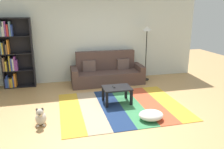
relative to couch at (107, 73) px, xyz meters
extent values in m
plane|color=tan|center=(-0.20, -2.02, -0.34)|extent=(14.00, 14.00, 0.00)
cube|color=silver|center=(-0.20, 0.53, 1.01)|extent=(6.80, 0.10, 2.70)
cube|color=gold|center=(-1.30, -1.89, -0.33)|extent=(0.49, 2.31, 0.01)
cube|color=tan|center=(-0.81, -1.89, -0.33)|extent=(0.49, 2.31, 0.01)
cube|color=navy|center=(-0.32, -1.89, -0.33)|extent=(0.49, 2.31, 0.01)
cube|color=#387F4C|center=(0.17, -1.89, -0.33)|extent=(0.49, 2.31, 0.01)
cube|color=#C64C2D|center=(0.66, -1.89, -0.33)|extent=(0.49, 2.31, 0.01)
cube|color=gold|center=(1.15, -1.89, -0.33)|extent=(0.49, 2.31, 0.01)
cube|color=#4C3833|center=(0.00, -0.07, -0.14)|extent=(1.90, 0.80, 0.40)
cube|color=#4C3833|center=(0.00, 0.23, 0.36)|extent=(1.90, 0.20, 0.60)
cube|color=#4C3833|center=(-1.04, -0.07, -0.06)|extent=(0.18, 0.80, 0.56)
cube|color=#4C3833|center=(1.04, -0.07, -0.06)|extent=(0.18, 0.80, 0.56)
cube|color=brown|center=(-0.55, 0.11, 0.22)|extent=(0.42, 0.19, 0.36)
cube|color=brown|center=(0.55, 0.11, 0.22)|extent=(0.42, 0.19, 0.36)
cube|color=black|center=(-3.08, 0.28, 0.69)|extent=(0.04, 0.28, 2.06)
cube|color=black|center=(-2.21, 0.28, 0.69)|extent=(0.04, 0.28, 2.06)
cube|color=black|center=(-2.64, 0.41, 0.69)|extent=(0.90, 0.01, 2.06)
cube|color=black|center=(-2.64, 0.28, -0.32)|extent=(0.86, 0.28, 0.02)
cube|color=black|center=(-2.64, 0.28, 0.19)|extent=(0.86, 0.28, 0.02)
cube|color=black|center=(-2.64, 0.28, 0.69)|extent=(0.86, 0.28, 0.02)
cube|color=black|center=(-2.64, 0.28, 1.20)|extent=(0.86, 0.28, 0.02)
cube|color=black|center=(-2.64, 0.28, 1.70)|extent=(0.86, 0.28, 0.02)
cube|color=#334CB2|center=(-3.04, 0.26, -0.17)|extent=(0.04, 0.23, 0.27)
cube|color=#334CB2|center=(-3.00, 0.25, -0.13)|extent=(0.03, 0.21, 0.36)
cube|color=#668C99|center=(-2.97, 0.23, -0.17)|extent=(0.03, 0.16, 0.29)
cube|color=orange|center=(-2.93, 0.25, -0.17)|extent=(0.04, 0.20, 0.27)
cube|color=gold|center=(-2.88, 0.27, -0.17)|extent=(0.05, 0.24, 0.27)
cube|color=#334CB2|center=(-2.83, 0.26, -0.14)|extent=(0.03, 0.23, 0.34)
cube|color=orange|center=(-2.78, 0.27, -0.10)|extent=(0.05, 0.25, 0.41)
cube|color=#8C6647|center=(-3.03, 0.27, 0.40)|extent=(0.05, 0.25, 0.41)
cube|color=gold|center=(-2.97, 0.27, 0.34)|extent=(0.05, 0.25, 0.29)
cube|color=black|center=(-2.92, 0.26, 0.34)|extent=(0.03, 0.23, 0.29)
cube|color=gold|center=(-2.87, 0.23, 0.42)|extent=(0.03, 0.16, 0.44)
cube|color=#334CB2|center=(-2.83, 0.27, 0.38)|extent=(0.04, 0.25, 0.37)
cube|color=silver|center=(-2.78, 0.27, 0.38)|extent=(0.04, 0.24, 0.36)
cube|color=purple|center=(-2.73, 0.26, 0.41)|extent=(0.04, 0.23, 0.43)
cube|color=purple|center=(-2.68, 0.23, 0.35)|extent=(0.04, 0.18, 0.31)
cube|color=#668C99|center=(-3.04, 0.25, 0.87)|extent=(0.03, 0.20, 0.34)
cube|color=gold|center=(-3.01, 0.26, 0.86)|extent=(0.03, 0.23, 0.32)
cube|color=black|center=(-2.96, 0.23, 0.89)|extent=(0.04, 0.17, 0.37)
cube|color=#8C6647|center=(-2.91, 0.25, 0.84)|extent=(0.04, 0.20, 0.27)
cube|color=orange|center=(-2.86, 0.27, 0.90)|extent=(0.04, 0.25, 0.40)
cube|color=#668C99|center=(-3.00, 0.24, 1.42)|extent=(0.05, 0.18, 0.43)
cube|color=silver|center=(-2.95, 0.24, 1.34)|extent=(0.03, 0.19, 0.27)
cube|color=silver|center=(-2.92, 0.26, 1.41)|extent=(0.04, 0.22, 0.41)
cube|color=purple|center=(-2.87, 0.24, 1.42)|extent=(0.03, 0.18, 0.42)
cube|color=red|center=(-2.82, 0.23, 1.37)|extent=(0.05, 0.16, 0.33)
cube|color=#668C99|center=(-2.75, 0.26, 1.41)|extent=(0.04, 0.23, 0.41)
cube|color=#334CB2|center=(-2.71, 0.25, 1.37)|extent=(0.03, 0.21, 0.32)
cube|color=black|center=(-0.12, -1.65, 0.06)|extent=(0.69, 0.52, 0.04)
cube|color=black|center=(-0.43, -1.87, -0.14)|extent=(0.06, 0.06, 0.37)
cube|color=black|center=(0.18, -1.87, -0.14)|extent=(0.06, 0.06, 0.37)
cube|color=black|center=(-0.43, -1.42, -0.14)|extent=(0.06, 0.06, 0.37)
cube|color=black|center=(0.18, -1.42, -0.14)|extent=(0.06, 0.06, 0.37)
ellipsoid|color=white|center=(0.35, -2.70, -0.23)|extent=(0.53, 0.46, 0.19)
ellipsoid|color=beige|center=(-1.92, -2.33, -0.21)|extent=(0.22, 0.30, 0.26)
sphere|color=beige|center=(-1.92, -2.44, -0.03)|extent=(0.15, 0.15, 0.15)
ellipsoid|color=#5B5750|center=(-1.92, -2.50, -0.04)|extent=(0.06, 0.07, 0.05)
ellipsoid|color=#5B5750|center=(-1.98, -2.42, 0.02)|extent=(0.05, 0.04, 0.08)
ellipsoid|color=#5B5750|center=(-1.87, -2.42, 0.02)|extent=(0.05, 0.04, 0.08)
sphere|color=beige|center=(-1.98, -2.47, -0.31)|extent=(0.06, 0.06, 0.06)
sphere|color=beige|center=(-1.86, -2.47, -0.31)|extent=(0.06, 0.06, 0.06)
cylinder|color=black|center=(1.32, 0.04, -0.32)|extent=(0.26, 0.26, 0.02)
cylinder|color=black|center=(1.32, 0.04, 0.49)|extent=(0.03, 0.03, 1.60)
cone|color=white|center=(1.32, 0.04, 1.36)|extent=(0.32, 0.32, 0.14)
cube|color=black|center=(-0.20, -1.62, 0.09)|extent=(0.04, 0.15, 0.02)
camera|label=1|loc=(-1.53, -6.78, 1.94)|focal=36.44mm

